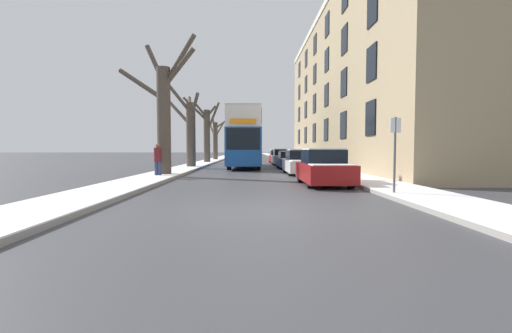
{
  "coord_description": "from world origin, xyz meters",
  "views": [
    {
      "loc": [
        -0.19,
        -8.15,
        1.48
      ],
      "look_at": [
        0.22,
        14.48,
        0.35
      ],
      "focal_mm": 24.0,
      "sensor_mm": 36.0,
      "label": 1
    }
  ],
  "objects_px": {
    "bare_tree_left_1": "(190,129)",
    "parked_car_1": "(301,163)",
    "double_decker_bus": "(244,136)",
    "parked_car_4": "(277,157)",
    "pedestrian_left_sidewalk": "(158,159)",
    "bare_tree_left_0": "(164,112)",
    "parked_car_3": "(282,158)",
    "parked_car_2": "(289,160)",
    "bare_tree_left_3": "(216,139)",
    "bare_tree_left_2": "(206,132)",
    "street_sign_post": "(395,151)",
    "parked_car_0": "(323,168)"
  },
  "relations": [
    {
      "from": "bare_tree_left_1",
      "to": "parked_car_1",
      "type": "height_order",
      "value": "bare_tree_left_1"
    },
    {
      "from": "double_decker_bus",
      "to": "parked_car_4",
      "type": "relative_size",
      "value": 2.34
    },
    {
      "from": "double_decker_bus",
      "to": "pedestrian_left_sidewalk",
      "type": "bearing_deg",
      "value": -112.76
    },
    {
      "from": "bare_tree_left_0",
      "to": "pedestrian_left_sidewalk",
      "type": "bearing_deg",
      "value": -93.11
    },
    {
      "from": "double_decker_bus",
      "to": "parked_car_3",
      "type": "xyz_separation_m",
      "value": [
        3.51,
        4.59,
        -1.86
      ]
    },
    {
      "from": "bare_tree_left_0",
      "to": "pedestrian_left_sidewalk",
      "type": "height_order",
      "value": "bare_tree_left_0"
    },
    {
      "from": "parked_car_2",
      "to": "parked_car_3",
      "type": "bearing_deg",
      "value": 90.0
    },
    {
      "from": "parked_car_4",
      "to": "parked_car_3",
      "type": "bearing_deg",
      "value": -90.0
    },
    {
      "from": "bare_tree_left_0",
      "to": "bare_tree_left_1",
      "type": "height_order",
      "value": "bare_tree_left_0"
    },
    {
      "from": "bare_tree_left_3",
      "to": "parked_car_3",
      "type": "xyz_separation_m",
      "value": [
        7.66,
        -13.99,
        -2.25
      ]
    },
    {
      "from": "bare_tree_left_3",
      "to": "pedestrian_left_sidewalk",
      "type": "height_order",
      "value": "bare_tree_left_3"
    },
    {
      "from": "parked_car_3",
      "to": "bare_tree_left_2",
      "type": "bearing_deg",
      "value": 152.34
    },
    {
      "from": "bare_tree_left_0",
      "to": "street_sign_post",
      "type": "bearing_deg",
      "value": -42.53
    },
    {
      "from": "bare_tree_left_3",
      "to": "parked_car_0",
      "type": "bearing_deg",
      "value": -76.64
    },
    {
      "from": "bare_tree_left_1",
      "to": "bare_tree_left_3",
      "type": "relative_size",
      "value": 1.05
    },
    {
      "from": "pedestrian_left_sidewalk",
      "to": "double_decker_bus",
      "type": "bearing_deg",
      "value": -102.89
    },
    {
      "from": "pedestrian_left_sidewalk",
      "to": "parked_car_1",
      "type": "bearing_deg",
      "value": -150.09
    },
    {
      "from": "parked_car_0",
      "to": "parked_car_3",
      "type": "height_order",
      "value": "parked_car_3"
    },
    {
      "from": "bare_tree_left_1",
      "to": "bare_tree_left_3",
      "type": "bearing_deg",
      "value": 89.65
    },
    {
      "from": "street_sign_post",
      "to": "pedestrian_left_sidewalk",
      "type": "bearing_deg",
      "value": 141.53
    },
    {
      "from": "bare_tree_left_3",
      "to": "parked_car_1",
      "type": "xyz_separation_m",
      "value": [
        7.66,
        -25.94,
        -2.27
      ]
    },
    {
      "from": "parked_car_4",
      "to": "pedestrian_left_sidewalk",
      "type": "relative_size",
      "value": 2.47
    },
    {
      "from": "bare_tree_left_2",
      "to": "street_sign_post",
      "type": "xyz_separation_m",
      "value": [
        9.03,
        -26.08,
        -1.88
      ]
    },
    {
      "from": "parked_car_4",
      "to": "parked_car_1",
      "type": "bearing_deg",
      "value": -90.0
    },
    {
      "from": "parked_car_3",
      "to": "double_decker_bus",
      "type": "bearing_deg",
      "value": -127.38
    },
    {
      "from": "parked_car_4",
      "to": "street_sign_post",
      "type": "bearing_deg",
      "value": -87.18
    },
    {
      "from": "parked_car_1",
      "to": "bare_tree_left_3",
      "type": "bearing_deg",
      "value": 106.45
    },
    {
      "from": "pedestrian_left_sidewalk",
      "to": "parked_car_2",
      "type": "bearing_deg",
      "value": -121.57
    },
    {
      "from": "bare_tree_left_2",
      "to": "parked_car_4",
      "type": "bearing_deg",
      "value": 11.05
    },
    {
      "from": "parked_car_2",
      "to": "pedestrian_left_sidewalk",
      "type": "bearing_deg",
      "value": -131.44
    },
    {
      "from": "parked_car_1",
      "to": "pedestrian_left_sidewalk",
      "type": "bearing_deg",
      "value": -159.96
    },
    {
      "from": "bare_tree_left_3",
      "to": "street_sign_post",
      "type": "height_order",
      "value": "bare_tree_left_3"
    },
    {
      "from": "parked_car_4",
      "to": "parked_car_2",
      "type": "bearing_deg",
      "value": -90.0
    },
    {
      "from": "parked_car_0",
      "to": "parked_car_3",
      "type": "bearing_deg",
      "value": 90.0
    },
    {
      "from": "bare_tree_left_2",
      "to": "parked_car_3",
      "type": "xyz_separation_m",
      "value": [
        7.67,
        -4.02,
        -2.6
      ]
    },
    {
      "from": "bare_tree_left_3",
      "to": "parked_car_4",
      "type": "distance_m",
      "value": 11.65
    },
    {
      "from": "bare_tree_left_3",
      "to": "parked_car_2",
      "type": "height_order",
      "value": "bare_tree_left_3"
    },
    {
      "from": "double_decker_bus",
      "to": "parked_car_1",
      "type": "height_order",
      "value": "double_decker_bus"
    },
    {
      "from": "bare_tree_left_1",
      "to": "bare_tree_left_2",
      "type": "bearing_deg",
      "value": 89.34
    },
    {
      "from": "bare_tree_left_2",
      "to": "street_sign_post",
      "type": "height_order",
      "value": "bare_tree_left_2"
    },
    {
      "from": "double_decker_bus",
      "to": "parked_car_2",
      "type": "xyz_separation_m",
      "value": [
        3.51,
        -1.39,
        -1.93
      ]
    },
    {
      "from": "pedestrian_left_sidewalk",
      "to": "parked_car_0",
      "type": "bearing_deg",
      "value": 165.87
    },
    {
      "from": "parked_car_2",
      "to": "street_sign_post",
      "type": "height_order",
      "value": "street_sign_post"
    },
    {
      "from": "bare_tree_left_2",
      "to": "parked_car_0",
      "type": "distance_m",
      "value": 23.71
    },
    {
      "from": "double_decker_bus",
      "to": "parked_car_2",
      "type": "bearing_deg",
      "value": -21.59
    },
    {
      "from": "parked_car_4",
      "to": "bare_tree_left_0",
      "type": "bearing_deg",
      "value": -111.89
    },
    {
      "from": "parked_car_2",
      "to": "bare_tree_left_3",
      "type": "bearing_deg",
      "value": 110.99
    },
    {
      "from": "bare_tree_left_2",
      "to": "street_sign_post",
      "type": "bearing_deg",
      "value": -70.91
    },
    {
      "from": "bare_tree_left_2",
      "to": "parked_car_2",
      "type": "bearing_deg",
      "value": -52.5
    },
    {
      "from": "bare_tree_left_1",
      "to": "bare_tree_left_3",
      "type": "xyz_separation_m",
      "value": [
        0.12,
        19.41,
        -0.13
      ]
    }
  ]
}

